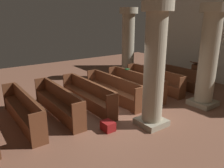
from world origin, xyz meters
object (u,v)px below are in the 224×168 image
(pew_row_0, at_px, (171,75))
(hymn_book, at_px, (127,69))
(pew_row_2, at_px, (135,83))
(pew_row_5, at_px, (58,101))
(pew_row_1, at_px, (154,79))
(pew_row_6, at_px, (23,109))
(pillar_far_side, at_px, (128,42))
(pillar_aisle_side, at_px, (209,55))
(pillar_aisle_rear, at_px, (154,65))
(lectern, at_px, (195,74))
(pew_row_4, at_px, (88,94))
(pew_row_3, at_px, (113,88))
(kneeler_box_red, at_px, (108,126))

(pew_row_0, relative_size, hymn_book, 15.47)
(pew_row_0, distance_m, pew_row_2, 2.29)
(pew_row_5, height_order, hymn_book, hymn_book)
(pew_row_1, distance_m, pew_row_6, 5.71)
(pew_row_6, distance_m, pillar_far_side, 6.70)
(pew_row_2, xyz_separation_m, pew_row_5, (0.00, -3.43, 0.00))
(pillar_aisle_side, bearing_deg, hymn_book, -160.70)
(pillar_far_side, bearing_deg, pew_row_0, 17.35)
(pillar_aisle_rear, xyz_separation_m, lectern, (-1.93, 5.00, -1.43))
(pew_row_4, distance_m, pillar_aisle_side, 4.51)
(pew_row_1, xyz_separation_m, pillar_far_side, (-2.34, 0.41, 1.39))
(pew_row_2, height_order, pew_row_3, same)
(pew_row_3, bearing_deg, pew_row_0, 90.00)
(pew_row_6, xyz_separation_m, pillar_aisle_side, (2.39, 5.85, 1.39))
(pew_row_1, bearing_deg, pew_row_0, 90.00)
(pew_row_3, distance_m, hymn_book, 1.58)
(pew_row_2, relative_size, pew_row_4, 1.00)
(pew_row_0, bearing_deg, pew_row_3, -90.00)
(pew_row_1, height_order, pillar_far_side, pillar_far_side)
(hymn_book, relative_size, kneeler_box_red, 0.51)
(pew_row_6, xyz_separation_m, lectern, (0.46, 8.13, -0.04))
(hymn_book, xyz_separation_m, kneeler_box_red, (2.63, -2.90, -0.81))
(pillar_aisle_side, relative_size, kneeler_box_red, 9.13)
(pillar_far_side, height_order, lectern, pillar_far_side)
(pew_row_1, distance_m, pillar_aisle_side, 2.77)
(pew_row_6, bearing_deg, pillar_aisle_rear, 52.63)
(pew_row_0, height_order, pew_row_2, same)
(pew_row_6, height_order, pillar_far_side, pillar_far_side)
(pew_row_2, distance_m, pillar_aisle_side, 3.05)
(pew_row_0, relative_size, kneeler_box_red, 7.95)
(pew_row_1, height_order, hymn_book, hymn_book)
(pillar_aisle_side, distance_m, hymn_book, 3.44)
(pillar_aisle_rear, height_order, kneeler_box_red, pillar_aisle_rear)
(hymn_book, bearing_deg, pillar_aisle_side, 19.30)
(pew_row_2, distance_m, pillar_far_side, 3.13)
(hymn_book, height_order, kneeler_box_red, hymn_book)
(pew_row_2, height_order, hymn_book, hymn_book)
(pew_row_5, distance_m, pillar_aisle_side, 5.46)
(pew_row_0, bearing_deg, pew_row_4, -90.00)
(pew_row_0, relative_size, lectern, 2.91)
(pillar_far_side, bearing_deg, lectern, 35.56)
(pew_row_2, relative_size, pew_row_5, 1.00)
(pew_row_2, xyz_separation_m, pillar_far_side, (-2.34, 1.55, 1.39))
(hymn_book, bearing_deg, lectern, 70.48)
(pew_row_4, relative_size, pew_row_5, 1.00)
(pew_row_1, relative_size, pillar_aisle_side, 0.87)
(pew_row_3, height_order, hymn_book, hymn_book)
(pew_row_0, bearing_deg, lectern, 70.09)
(lectern, bearing_deg, pillar_aisle_side, -49.71)
(pillar_aisle_rear, bearing_deg, kneeler_box_red, -111.40)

